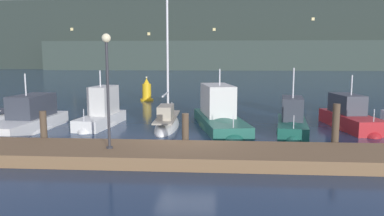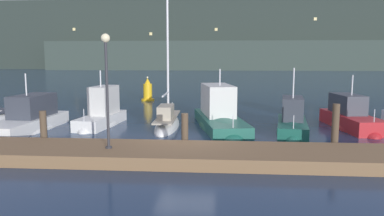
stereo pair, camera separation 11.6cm
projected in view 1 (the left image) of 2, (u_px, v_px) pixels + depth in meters
name	position (u px, v px, depth m)	size (l,w,h in m)	color
ground_plane	(186.00, 147.00, 15.70)	(400.00, 400.00, 0.00)	#192D4C
dock	(181.00, 154.00, 13.71)	(32.18, 2.80, 0.45)	brown
mooring_pile_1	(44.00, 129.00, 15.69)	(0.28, 0.28, 1.53)	#4C3D2D
mooring_pile_2	(185.00, 132.00, 15.27)	(0.28, 0.28, 1.49)	#4C3D2D
mooring_pile_3	(336.00, 128.00, 14.81)	(0.28, 0.28, 1.95)	#4C3D2D
motorboat_berth_2	(28.00, 124.00, 19.27)	(2.38, 6.27, 3.41)	white
motorboat_berth_3	(102.00, 119.00, 20.60)	(1.98, 4.82, 3.62)	white
sailboat_berth_4	(167.00, 124.00, 20.13)	(1.30, 5.39, 8.19)	white
motorboat_berth_5	(219.00, 120.00, 20.31)	(3.50, 7.69, 3.80)	#195647
motorboat_berth_6	(292.00, 127.00, 18.91)	(2.27, 5.18, 3.87)	#195647
motorboat_berth_7	(350.00, 123.00, 19.93)	(2.32, 5.52, 3.45)	red
channel_buoy	(147.00, 92.00, 32.02)	(1.12, 1.12, 2.08)	gold
dock_lamppost	(107.00, 73.00, 13.34)	(0.32, 0.32, 4.14)	#2D2D33
hillside_backdrop	(226.00, 38.00, 111.73)	(240.00, 23.00, 19.89)	#28332D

